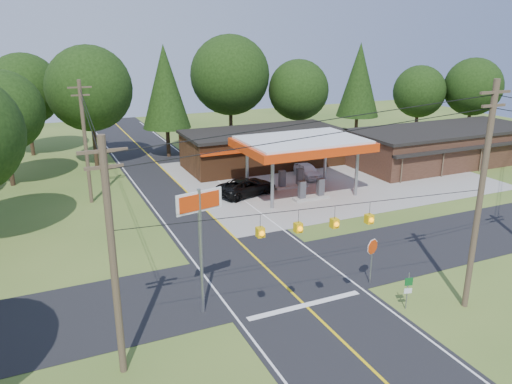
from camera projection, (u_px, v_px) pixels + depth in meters
name	position (u px, v px, depth m)	size (l,w,h in m)	color
ground	(274.00, 276.00, 28.89)	(120.00, 120.00, 0.00)	#416122
main_highway	(274.00, 276.00, 28.89)	(8.00, 120.00, 0.02)	black
cross_road	(274.00, 276.00, 28.88)	(70.00, 7.00, 0.02)	black
lane_center_yellow	(274.00, 276.00, 28.88)	(0.15, 110.00, 0.00)	yellow
gas_canopy	(302.00, 146.00, 42.38)	(10.60, 7.40, 4.88)	gray
convenience_store	(263.00, 148.00, 52.16)	(16.40, 7.55, 3.80)	#542F18
strip_building	(443.00, 146.00, 53.14)	(20.40, 8.75, 3.80)	#392117
utility_pole_near_right	(480.00, 196.00, 23.93)	(1.80, 0.30, 11.50)	#473828
utility_pole_near_left	(113.00, 257.00, 19.23)	(1.80, 0.30, 10.00)	#473828
utility_pole_far_left	(85.00, 141.00, 39.77)	(1.80, 0.30, 10.00)	#473828
utility_pole_north	(82.00, 114.00, 55.23)	(0.30, 0.30, 9.50)	#473828
overhead_beacons	(317.00, 210.00, 21.39)	(17.04, 2.04, 1.03)	black
treeline_backdrop	(172.00, 97.00, 47.73)	(70.27, 51.59, 13.30)	#332316
suv_car	(247.00, 187.00, 43.00)	(5.40, 5.40, 1.50)	black
sedan_car	(308.00, 171.00, 48.13)	(4.00, 4.00, 1.36)	white
big_stop_sign	(200.00, 223.00, 23.71)	(2.39, 0.58, 6.52)	gray
octagonal_stop_sign	(372.00, 250.00, 27.42)	(0.89, 0.33, 2.71)	gray
route_sign_post	(408.00, 288.00, 25.06)	(0.41, 0.14, 2.04)	gray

